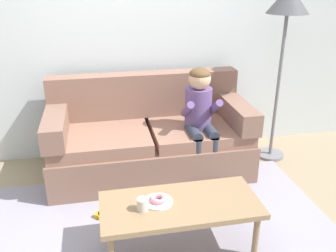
% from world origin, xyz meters
% --- Properties ---
extents(ground, '(10.00, 10.00, 0.00)m').
position_xyz_m(ground, '(0.00, 0.00, 0.00)').
color(ground, '#9E896B').
extents(wall_back, '(8.00, 0.10, 2.80)m').
position_xyz_m(wall_back, '(0.00, 1.40, 1.40)').
color(wall_back, silver).
rests_on(wall_back, ground).
extents(area_rug, '(2.87, 1.98, 0.01)m').
position_xyz_m(area_rug, '(0.00, -0.25, 0.01)').
color(area_rug, '#9993A3').
rests_on(area_rug, ground).
extents(couch, '(1.98, 0.90, 0.96)m').
position_xyz_m(couch, '(0.09, 0.85, 0.35)').
color(couch, '#846051').
rests_on(couch, ground).
extents(coffee_table, '(1.14, 0.52, 0.41)m').
position_xyz_m(coffee_table, '(0.12, -0.38, 0.37)').
color(coffee_table, '#937551').
rests_on(coffee_table, ground).
extents(person_child, '(0.34, 0.58, 1.10)m').
position_xyz_m(person_child, '(0.56, 0.64, 0.67)').
color(person_child, '#664C84').
rests_on(person_child, ground).
extents(plate, '(0.21, 0.21, 0.01)m').
position_xyz_m(plate, '(-0.03, -0.35, 0.42)').
color(plate, white).
rests_on(plate, coffee_table).
extents(donut, '(0.17, 0.17, 0.04)m').
position_xyz_m(donut, '(-0.03, -0.35, 0.44)').
color(donut, pink).
rests_on(donut, plate).
extents(mug, '(0.08, 0.08, 0.09)m').
position_xyz_m(mug, '(-0.15, -0.41, 0.45)').
color(mug, silver).
rests_on(mug, coffee_table).
extents(toy_controller, '(0.23, 0.09, 0.05)m').
position_xyz_m(toy_controller, '(-0.39, 0.10, 0.03)').
color(toy_controller, gold).
rests_on(toy_controller, ground).
extents(floor_lamp, '(0.41, 0.41, 1.81)m').
position_xyz_m(floor_lamp, '(1.47, 0.88, 1.55)').
color(floor_lamp, slate).
rests_on(floor_lamp, ground).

